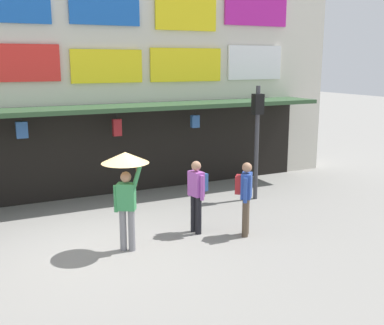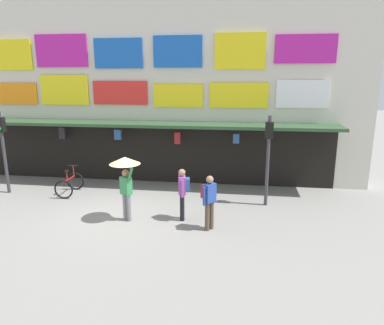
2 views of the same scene
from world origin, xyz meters
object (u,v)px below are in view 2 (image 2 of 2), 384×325
(traffic_light_near, at_px, (2,139))
(bicycle_parked, at_px, (70,184))
(pedestrian_in_green, at_px, (183,190))
(pedestrian_in_blue, at_px, (209,198))
(pedestrian_with_umbrella, at_px, (125,171))
(traffic_light_far, at_px, (268,146))

(traffic_light_near, xyz_separation_m, bicycle_parked, (2.49, 0.18, -1.75))
(pedestrian_in_green, relative_size, pedestrian_in_blue, 1.00)
(pedestrian_with_umbrella, height_order, pedestrian_in_green, pedestrian_with_umbrella)
(traffic_light_near, height_order, pedestrian_with_umbrella, traffic_light_near)
(traffic_light_near, xyz_separation_m, pedestrian_with_umbrella, (5.52, -1.99, -0.50))
(pedestrian_with_umbrella, bearing_deg, pedestrian_in_green, 9.81)
(bicycle_parked, bearing_deg, pedestrian_in_blue, -23.70)
(pedestrian_with_umbrella, relative_size, pedestrian_in_blue, 1.24)
(bicycle_parked, height_order, pedestrian_in_green, pedestrian_in_green)
(traffic_light_near, height_order, pedestrian_in_green, traffic_light_near)
(traffic_light_far, relative_size, bicycle_parked, 2.66)
(pedestrian_in_green, bearing_deg, pedestrian_with_umbrella, -170.19)
(traffic_light_near, bearing_deg, traffic_light_far, 0.11)
(traffic_light_near, bearing_deg, pedestrian_in_blue, -15.83)
(traffic_light_far, distance_m, pedestrian_in_green, 3.41)
(bicycle_parked, distance_m, pedestrian_in_blue, 6.22)
(traffic_light_near, relative_size, pedestrian_with_umbrella, 1.54)
(pedestrian_with_umbrella, bearing_deg, bicycle_parked, 144.41)
(traffic_light_near, xyz_separation_m, pedestrian_in_blue, (8.16, -2.31, -1.16))
(pedestrian_in_green, bearing_deg, traffic_light_near, 166.92)
(traffic_light_near, relative_size, pedestrian_in_blue, 1.90)
(pedestrian_in_green, bearing_deg, bicycle_parked, 158.70)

